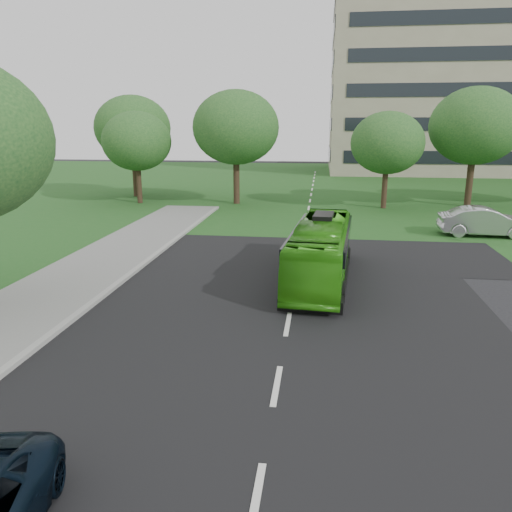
{
  "coord_description": "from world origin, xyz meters",
  "views": [
    {
      "loc": [
        0.94,
        -13.13,
        6.24
      ],
      "look_at": [
        -1.38,
        4.54,
        1.6
      ],
      "focal_mm": 35.0,
      "sensor_mm": 36.0,
      "label": 1
    }
  ],
  "objects_px": {
    "tree_park_a": "(137,141)",
    "tree_park_f": "(133,128)",
    "office_building": "(481,79)",
    "bus": "(321,251)",
    "tree_park_b": "(236,128)",
    "tree_park_d": "(475,126)",
    "tree_park_c": "(387,143)",
    "sedan": "(485,222)"
  },
  "relations": [
    {
      "from": "tree_park_f",
      "to": "tree_park_c",
      "type": "bearing_deg",
      "value": -10.72
    },
    {
      "from": "tree_park_b",
      "to": "tree_park_d",
      "type": "distance_m",
      "value": 18.69
    },
    {
      "from": "tree_park_a",
      "to": "tree_park_d",
      "type": "height_order",
      "value": "tree_park_d"
    },
    {
      "from": "tree_park_a",
      "to": "tree_park_f",
      "type": "distance_m",
      "value": 4.5
    },
    {
      "from": "tree_park_c",
      "to": "bus",
      "type": "bearing_deg",
      "value": -103.77
    },
    {
      "from": "tree_park_f",
      "to": "sedan",
      "type": "height_order",
      "value": "tree_park_f"
    },
    {
      "from": "tree_park_b",
      "to": "sedan",
      "type": "relative_size",
      "value": 1.77
    },
    {
      "from": "tree_park_f",
      "to": "bus",
      "type": "xyz_separation_m",
      "value": [
        16.92,
        -23.79,
        -4.85
      ]
    },
    {
      "from": "tree_park_b",
      "to": "bus",
      "type": "height_order",
      "value": "tree_park_b"
    },
    {
      "from": "bus",
      "to": "sedan",
      "type": "xyz_separation_m",
      "value": [
        9.47,
        9.93,
        -0.39
      ]
    },
    {
      "from": "tree_park_b",
      "to": "tree_park_d",
      "type": "relative_size",
      "value": 0.98
    },
    {
      "from": "tree_park_b",
      "to": "sedan",
      "type": "distance_m",
      "value": 20.33
    },
    {
      "from": "tree_park_a",
      "to": "bus",
      "type": "bearing_deg",
      "value": -52.64
    },
    {
      "from": "tree_park_c",
      "to": "bus",
      "type": "height_order",
      "value": "tree_park_c"
    },
    {
      "from": "bus",
      "to": "sedan",
      "type": "distance_m",
      "value": 13.73
    },
    {
      "from": "tree_park_c",
      "to": "sedan",
      "type": "distance_m",
      "value": 11.57
    },
    {
      "from": "tree_park_c",
      "to": "tree_park_f",
      "type": "bearing_deg",
      "value": 169.28
    },
    {
      "from": "tree_park_a",
      "to": "tree_park_f",
      "type": "height_order",
      "value": "tree_park_f"
    },
    {
      "from": "tree_park_a",
      "to": "tree_park_c",
      "type": "distance_m",
      "value": 19.94
    },
    {
      "from": "office_building",
      "to": "tree_park_d",
      "type": "height_order",
      "value": "office_building"
    },
    {
      "from": "tree_park_c",
      "to": "tree_park_d",
      "type": "relative_size",
      "value": 0.8
    },
    {
      "from": "tree_park_b",
      "to": "tree_park_c",
      "type": "xyz_separation_m",
      "value": [
        11.85,
        -0.88,
        -1.13
      ]
    },
    {
      "from": "tree_park_b",
      "to": "bus",
      "type": "distance_m",
      "value": 22.27
    },
    {
      "from": "office_building",
      "to": "tree_park_b",
      "type": "height_order",
      "value": "office_building"
    },
    {
      "from": "office_building",
      "to": "tree_park_b",
      "type": "xyz_separation_m",
      "value": [
        -27.99,
        -34.33,
        -6.36
      ]
    },
    {
      "from": "tree_park_d",
      "to": "sedan",
      "type": "xyz_separation_m",
      "value": [
        -2.16,
        -11.64,
        -5.41
      ]
    },
    {
      "from": "tree_park_b",
      "to": "tree_park_f",
      "type": "bearing_deg",
      "value": 161.88
    },
    {
      "from": "tree_park_d",
      "to": "bus",
      "type": "height_order",
      "value": "tree_park_d"
    },
    {
      "from": "office_building",
      "to": "bus",
      "type": "height_order",
      "value": "office_building"
    },
    {
      "from": "office_building",
      "to": "tree_park_c",
      "type": "height_order",
      "value": "office_building"
    },
    {
      "from": "tree_park_c",
      "to": "tree_park_f",
      "type": "relative_size",
      "value": 0.82
    },
    {
      "from": "tree_park_b",
      "to": "bus",
      "type": "relative_size",
      "value": 1.02
    },
    {
      "from": "office_building",
      "to": "sedan",
      "type": "xyz_separation_m",
      "value": [
        -11.48,
        -44.96,
        -11.65
      ]
    },
    {
      "from": "bus",
      "to": "tree_park_d",
      "type": "bearing_deg",
      "value": 66.37
    },
    {
      "from": "tree_park_f",
      "to": "office_building",
      "type": "bearing_deg",
      "value": 39.39
    },
    {
      "from": "tree_park_b",
      "to": "bus",
      "type": "bearing_deg",
      "value": -71.13
    },
    {
      "from": "tree_park_a",
      "to": "tree_park_c",
      "type": "height_order",
      "value": "tree_park_a"
    },
    {
      "from": "tree_park_f",
      "to": "bus",
      "type": "bearing_deg",
      "value": -54.59
    },
    {
      "from": "tree_park_a",
      "to": "tree_park_d",
      "type": "xyz_separation_m",
      "value": [
        26.75,
        1.77,
        1.19
      ]
    },
    {
      "from": "sedan",
      "to": "tree_park_c",
      "type": "bearing_deg",
      "value": 28.3
    },
    {
      "from": "tree_park_d",
      "to": "tree_park_c",
      "type": "bearing_deg",
      "value": -164.46
    },
    {
      "from": "tree_park_d",
      "to": "tree_park_f",
      "type": "distance_m",
      "value": 28.64
    }
  ]
}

